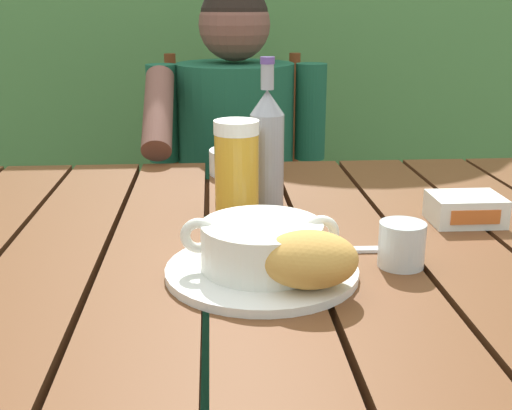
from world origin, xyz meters
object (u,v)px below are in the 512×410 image
serving_plate (260,271)px  diner_bowl (244,162)px  chair_near_diner (236,222)px  beer_glass (237,170)px  person_eating (237,166)px  table_knife (346,249)px  beer_bottle (267,148)px  bread_roll (309,259)px  butter_tub (465,209)px  soup_bowl (260,244)px  water_glass_small (402,244)px

serving_plate → diner_bowl: bearing=89.3°
chair_near_diner → beer_glass: bearing=-91.9°
chair_near_diner → person_eating: (-0.00, -0.20, 0.23)m
chair_near_diner → table_knife: bearing=-82.9°
chair_near_diner → beer_bottle: bearing=-88.0°
table_knife → diner_bowl: (-0.13, 0.48, 0.02)m
person_eating → serving_plate: person_eating is taller
serving_plate → beer_glass: size_ratio=1.55×
bread_roll → beer_glass: beer_glass is taller
chair_near_diner → table_knife: 1.08m
butter_tub → diner_bowl: diner_bowl is taller
chair_near_diner → diner_bowl: 0.63m
soup_bowl → serving_plate: bearing=104.5°
beer_glass → water_glass_small: beer_glass is taller
soup_bowl → water_glass_small: soup_bowl is taller
chair_near_diner → water_glass_small: 1.15m
beer_glass → beer_bottle: bearing=45.6°
serving_plate → soup_bowl: (0.00, -0.00, 0.04)m
bread_roll → beer_bottle: (-0.02, 0.37, 0.06)m
beer_bottle → diner_bowl: 0.27m
soup_bowl → table_knife: size_ratio=1.40×
serving_plate → bread_roll: 0.10m
table_knife → butter_tub: bearing=27.9°
soup_bowl → diner_bowl: bearing=89.3°
chair_near_diner → bread_roll: (0.05, -1.17, 0.35)m
water_glass_small → table_knife: bearing=138.9°
soup_bowl → bread_roll: bearing=-49.4°
table_knife → beer_glass: bearing=132.9°
beer_glass → table_knife: beer_glass is taller
chair_near_diner → person_eating: size_ratio=0.83×
serving_plate → butter_tub: bearing=28.5°
beer_glass → diner_bowl: beer_glass is taller
beer_bottle → table_knife: size_ratio=1.75×
bread_roll → table_knife: 0.17m
serving_plate → butter_tub: butter_tub is taller
water_glass_small → diner_bowl: size_ratio=0.46×
chair_near_diner → beer_bottle: size_ratio=3.59×
bread_roll → water_glass_small: bearing=30.4°
serving_plate → water_glass_small: water_glass_small is taller
person_eating → beer_glass: size_ratio=6.84×
person_eating → chair_near_diner: bearing=89.2°
diner_bowl → serving_plate: bearing=-90.7°
beer_glass → soup_bowl: bearing=-85.0°
soup_bowl → butter_tub: size_ratio=1.83×
person_eating → soup_bowl: (-0.00, -0.90, 0.11)m
bread_roll → table_knife: size_ratio=0.85×
beer_glass → bread_roll: bearing=-75.8°
person_eating → water_glass_small: (0.20, -0.88, 0.10)m
water_glass_small → butter_tub: (0.16, 0.18, -0.01)m
soup_bowl → table_knife: 0.16m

